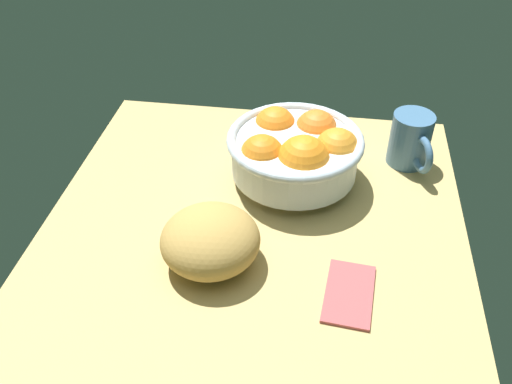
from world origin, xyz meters
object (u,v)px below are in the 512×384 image
at_px(fruit_bowl, 296,150).
at_px(napkin_folded, 349,292).
at_px(mug, 411,141).
at_px(bread_loaf, 210,240).

distance_m(fruit_bowl, napkin_folded, 0.27).
distance_m(napkin_folded, mug, 0.34).
xyz_separation_m(fruit_bowl, napkin_folded, (-0.24, -0.10, -0.05)).
height_order(napkin_folded, mug, mug).
relative_size(fruit_bowl, bread_loaf, 1.60).
height_order(fruit_bowl, bread_loaf, fruit_bowl).
relative_size(bread_loaf, mug, 1.25).
height_order(bread_loaf, mug, mug).
xyz_separation_m(bread_loaf, napkin_folded, (-0.03, -0.20, -0.04)).
bearing_deg(bread_loaf, napkin_folded, -99.86).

